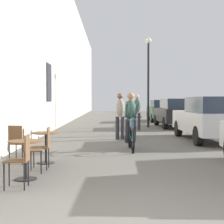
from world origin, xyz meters
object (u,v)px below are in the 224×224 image
(cafe_table_near, at_px, (26,151))
(cafe_chair_mid_toward_wall, at_px, (17,141))
(cafe_chair_near_toward_street, at_px, (29,147))
(cafe_chair_near_toward_wall, at_px, (21,157))
(cyclist_on_bicycle, at_px, (131,122))
(pedestrian_near, at_px, (120,113))
(parked_car_second, at_px, (211,118))
(cafe_chair_mid_toward_street, at_px, (44,145))
(parked_car_third, at_px, (176,113))
(parked_car_fourth, at_px, (162,110))
(pedestrian_mid, at_px, (131,114))
(street_lamp, at_px, (148,71))
(cafe_table_mid, at_px, (46,141))
(pedestrian_far, at_px, (137,110))

(cafe_table_near, relative_size, cafe_chair_mid_toward_wall, 0.81)
(cafe_chair_near_toward_street, height_order, cafe_chair_near_toward_wall, same)
(cyclist_on_bicycle, bearing_deg, cafe_chair_near_toward_street, -124.92)
(cyclist_on_bicycle, bearing_deg, cafe_chair_near_toward_wall, -115.50)
(pedestrian_near, bearing_deg, parked_car_second, -9.13)
(pedestrian_near, distance_m, parked_car_second, 3.33)
(cafe_table_near, height_order, cafe_chair_near_toward_street, cafe_chair_near_toward_street)
(cafe_chair_mid_toward_wall, bearing_deg, cafe_chair_mid_toward_street, -39.41)
(cafe_chair_near_toward_street, height_order, pedestrian_near, pedestrian_near)
(parked_car_second, relative_size, parked_car_third, 1.02)
(parked_car_third, distance_m, parked_car_fourth, 5.44)
(pedestrian_mid, xyz_separation_m, parked_car_third, (2.74, 4.31, -0.11))
(cafe_table_near, distance_m, cafe_chair_mid_toward_wall, 1.67)
(pedestrian_mid, xyz_separation_m, street_lamp, (1.23, 4.40, 2.19))
(cafe_chair_near_toward_street, relative_size, cafe_chair_mid_toward_street, 1.00)
(cafe_chair_near_toward_wall, xyz_separation_m, parked_car_second, (5.15, 6.59, 0.31))
(cafe_chair_mid_toward_street, relative_size, parked_car_fourth, 0.21)
(pedestrian_near, distance_m, parked_car_fourth, 11.65)
(street_lamp, bearing_deg, pedestrian_near, -106.63)
(cafe_chair_mid_toward_street, distance_m, street_lamp, 12.14)
(cafe_chair_near_toward_wall, distance_m, cafe_chair_mid_toward_street, 1.60)
(cafe_chair_mid_toward_street, bearing_deg, parked_car_third, 65.79)
(cafe_table_mid, xyz_separation_m, cafe_chair_mid_toward_wall, (-0.64, -0.07, -0.00))
(parked_car_fourth, bearing_deg, cafe_chair_near_toward_wall, -105.87)
(cafe_table_mid, height_order, cafe_chair_mid_toward_wall, cafe_chair_mid_toward_wall)
(cyclist_on_bicycle, height_order, street_lamp, street_lamp)
(cafe_chair_near_toward_wall, bearing_deg, parked_car_third, 68.26)
(cafe_chair_mid_toward_street, relative_size, pedestrian_far, 0.50)
(parked_car_third, bearing_deg, cafe_table_mid, -115.88)
(pedestrian_mid, bearing_deg, cafe_chair_mid_toward_wall, -115.54)
(pedestrian_far, height_order, parked_car_fourth, pedestrian_far)
(pedestrian_mid, height_order, parked_car_second, pedestrian_mid)
(cafe_chair_near_toward_street, bearing_deg, cafe_chair_mid_toward_wall, 116.70)
(cafe_table_mid, distance_m, cafe_chair_mid_toward_wall, 0.64)
(cafe_table_mid, bearing_deg, pedestrian_far, 71.92)
(cafe_chair_near_toward_wall, xyz_separation_m, cyclist_on_bicycle, (2.10, 4.41, 0.29))
(cafe_chair_mid_toward_wall, bearing_deg, pedestrian_mid, 64.46)
(cafe_table_mid, relative_size, parked_car_second, 0.16)
(cafe_chair_near_toward_wall, height_order, cafe_table_mid, cafe_chair_near_toward_wall)
(cafe_chair_near_toward_wall, bearing_deg, street_lamp, 74.41)
(cafe_table_mid, bearing_deg, pedestrian_near, 68.81)
(cafe_table_near, relative_size, pedestrian_near, 0.41)
(cafe_chair_mid_toward_street, relative_size, pedestrian_mid, 0.54)
(pedestrian_near, relative_size, parked_car_fourth, 0.41)
(cafe_chair_near_toward_wall, bearing_deg, pedestrian_mid, 74.42)
(cafe_chair_near_toward_street, height_order, street_lamp, street_lamp)
(cafe_chair_mid_toward_wall, bearing_deg, cafe_table_near, -69.76)
(cyclist_on_bicycle, distance_m, street_lamp, 8.94)
(pedestrian_mid, bearing_deg, cafe_chair_near_toward_street, -108.99)
(pedestrian_far, height_order, parked_car_second, pedestrian_far)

